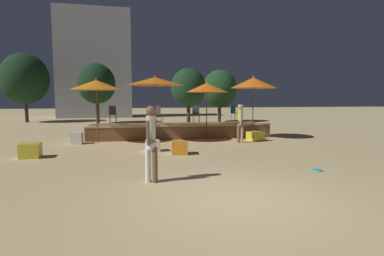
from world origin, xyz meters
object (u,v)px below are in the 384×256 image
object	(u,v)px
patio_umbrella_0	(155,81)
patio_umbrella_2	(253,83)
cube_seat_3	(153,146)
bistro_chair_2	(234,111)
person_2	(240,121)
background_tree_0	(25,79)
patio_umbrella_1	(96,85)
background_tree_3	(188,88)
background_tree_1	(97,84)
background_tree_2	(220,89)
cube_seat_0	(30,151)
person_0	(151,140)
frisbee_disc	(318,170)
cube_seat_2	(179,148)
bistro_chair_1	(113,113)
bistro_chair_0	(196,113)
cube_seat_4	(77,138)
bistro_chair_3	(158,113)
cube_seat_1	(255,136)
patio_umbrella_3	(207,88)

from	to	relation	value
patio_umbrella_0	patio_umbrella_2	xyz separation A→B (m)	(4.80, 0.04, -0.02)
cube_seat_3	bistro_chair_2	bearing A→B (deg)	44.36
person_2	background_tree_0	world-z (taller)	background_tree_0
patio_umbrella_0	bistro_chair_2	size ratio (longest dim) A/B	3.36
patio_umbrella_1	background_tree_3	world-z (taller)	background_tree_3
background_tree_1	background_tree_2	xyz separation A→B (m)	(10.03, -0.67, -0.37)
patio_umbrella_1	cube_seat_0	size ratio (longest dim) A/B	4.49
person_0	frisbee_disc	world-z (taller)	person_0
cube_seat_2	bistro_chair_1	world-z (taller)	bistro_chair_1
cube_seat_0	frisbee_disc	distance (m)	9.04
cube_seat_0	bistro_chair_0	distance (m)	7.98
cube_seat_4	patio_umbrella_2	bearing A→B (deg)	0.94
person_2	frisbee_disc	size ratio (longest dim) A/B	6.85
patio_umbrella_2	bistro_chair_0	size ratio (longest dim) A/B	3.43
background_tree_0	background_tree_3	size ratio (longest dim) A/B	1.36
cube_seat_2	bistro_chair_3	bearing A→B (deg)	93.16
patio_umbrella_2	cube_seat_4	distance (m)	8.61
cube_seat_1	cube_seat_3	distance (m)	5.34
patio_umbrella_1	background_tree_3	size ratio (longest dim) A/B	0.68
person_0	cube_seat_2	bearing A→B (deg)	-83.93
cube_seat_1	bistro_chair_3	world-z (taller)	bistro_chair_3
cube_seat_1	background_tree_1	size ratio (longest dim) A/B	0.17
patio_umbrella_0	bistro_chair_0	bearing A→B (deg)	30.39
bistro_chair_3	patio_umbrella_0	bearing A→B (deg)	110.52
bistro_chair_2	bistro_chair_3	bearing A→B (deg)	163.64
cube_seat_3	bistro_chair_2	size ratio (longest dim) A/B	0.58
patio_umbrella_1	bistro_chair_1	bearing A→B (deg)	74.48
patio_umbrella_2	background_tree_0	world-z (taller)	background_tree_0
cube_seat_4	bistro_chair_1	world-z (taller)	bistro_chair_1
person_0	bistro_chair_1	bearing A→B (deg)	-55.62
background_tree_1	bistro_chair_3	bearing A→B (deg)	-67.56
person_0	bistro_chair_2	bearing A→B (deg)	-94.35
frisbee_disc	bistro_chair_2	bearing A→B (deg)	85.14
background_tree_0	person_2	bearing A→B (deg)	-47.90
person_2	bistro_chair_1	world-z (taller)	person_2
cube_seat_4	cube_seat_1	bearing A→B (deg)	-3.93
bistro_chair_1	patio_umbrella_2	bearing A→B (deg)	-28.66
patio_umbrella_0	person_2	world-z (taller)	patio_umbrella_0
background_tree_0	person_0	bearing A→B (deg)	-66.29
person_2	background_tree_3	bearing A→B (deg)	103.14
cube_seat_2	background_tree_2	xyz separation A→B (m)	(5.78, 14.08, 2.57)
person_2	cube_seat_3	bearing A→B (deg)	-151.14
cube_seat_1	cube_seat_2	bearing A→B (deg)	-146.25
cube_seat_3	bistro_chair_1	world-z (taller)	bistro_chair_1
patio_umbrella_0	frisbee_disc	world-z (taller)	patio_umbrella_0
patio_umbrella_1	cube_seat_4	world-z (taller)	patio_umbrella_1
bistro_chair_2	patio_umbrella_2	bearing A→B (deg)	-108.49
patio_umbrella_3	person_0	world-z (taller)	patio_umbrella_3
cube_seat_2	background_tree_3	xyz separation A→B (m)	(2.58, 11.49, 2.56)
patio_umbrella_0	cube_seat_3	world-z (taller)	patio_umbrella_0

